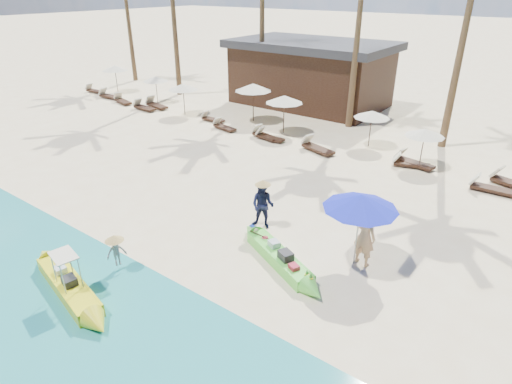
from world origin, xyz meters
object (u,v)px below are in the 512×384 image
Objects in this scene: tourist at (365,237)px; green_canoe at (279,257)px; yellow_canoe at (69,285)px; blue_umbrella at (361,202)px.

green_canoe is at bearing 42.86° from tourist.
green_canoe is at bearing 62.06° from yellow_canoe.
blue_umbrella is at bearing 58.10° from yellow_canoe.
yellow_canoe is 8.63m from tourist.
tourist is (6.00, 6.16, 0.74)m from yellow_canoe.
green_canoe is at bearing -144.48° from blue_umbrella.
blue_umbrella reaches higher than tourist.
blue_umbrella reaches higher than yellow_canoe.
blue_umbrella is at bearing 45.79° from tourist.
tourist reaches higher than green_canoe.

